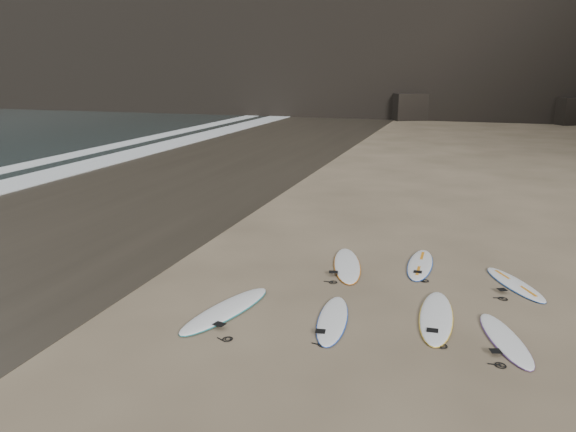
# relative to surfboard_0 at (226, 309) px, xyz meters

# --- Properties ---
(ground) EXTENTS (240.00, 240.00, 0.00)m
(ground) POSITION_rel_surfboard_0_xyz_m (4.58, 0.77, -0.05)
(ground) COLOR #897559
(ground) RESTS_ON ground
(wet_sand) EXTENTS (12.00, 200.00, 0.01)m
(wet_sand) POSITION_rel_surfboard_0_xyz_m (-8.42, 10.77, -0.05)
(wet_sand) COLOR #383026
(wet_sand) RESTS_ON ground
(foam_near) EXTENTS (2.20, 200.00, 0.05)m
(foam_near) POSITION_rel_surfboard_0_xyz_m (-13.92, 10.77, -0.02)
(foam_near) COLOR white
(foam_near) RESTS_ON ground
(surfboard_0) EXTENTS (1.32, 2.80, 0.10)m
(surfboard_0) POSITION_rel_surfboard_0_xyz_m (0.00, 0.00, 0.00)
(surfboard_0) COLOR white
(surfboard_0) RESTS_ON ground
(surfboard_1) EXTENTS (0.84, 2.35, 0.08)m
(surfboard_1) POSITION_rel_surfboard_0_xyz_m (2.19, 0.24, -0.01)
(surfboard_1) COLOR white
(surfboard_1) RESTS_ON ground
(surfboard_2) EXTENTS (0.73, 2.65, 0.09)m
(surfboard_2) POSITION_rel_surfboard_0_xyz_m (4.13, 0.99, -0.00)
(surfboard_2) COLOR white
(surfboard_2) RESTS_ON ground
(surfboard_3) EXTENTS (1.19, 2.27, 0.08)m
(surfboard_3) POSITION_rel_surfboard_0_xyz_m (5.40, 0.39, -0.01)
(surfboard_3) COLOR white
(surfboard_3) RESTS_ON ground
(surfboard_5) EXTENTS (1.27, 2.70, 0.09)m
(surfboard_5) POSITION_rel_surfboard_0_xyz_m (1.80, 3.42, -0.00)
(surfboard_5) COLOR white
(surfboard_5) RESTS_ON ground
(surfboard_6) EXTENTS (0.58, 2.41, 0.09)m
(surfboard_6) POSITION_rel_surfboard_0_xyz_m (3.55, 4.04, -0.01)
(surfboard_6) COLOR white
(surfboard_6) RESTS_ON ground
(surfboard_7) EXTENTS (1.53, 2.21, 0.08)m
(surfboard_7) POSITION_rel_surfboard_0_xyz_m (5.74, 3.36, -0.01)
(surfboard_7) COLOR white
(surfboard_7) RESTS_ON ground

